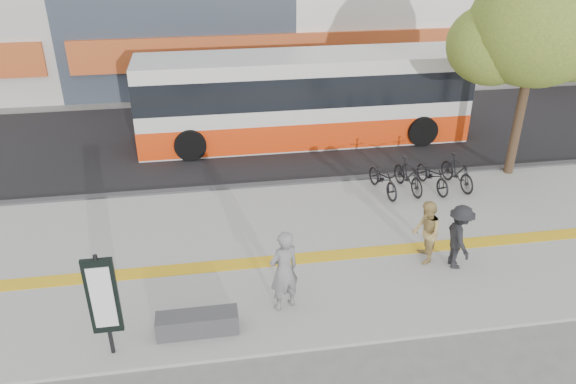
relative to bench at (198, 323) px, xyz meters
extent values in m
plane|color=#63635E|center=(2.60, 1.20, -0.30)|extent=(120.00, 120.00, 0.00)
cube|color=gray|center=(2.60, 2.70, -0.27)|extent=(40.00, 7.00, 0.08)
cube|color=yellow|center=(2.60, 2.20, -0.22)|extent=(40.00, 0.45, 0.01)
cube|color=black|center=(2.60, 10.20, -0.28)|extent=(40.00, 8.00, 0.06)
cube|color=#363638|center=(2.60, 6.20, -0.23)|extent=(40.00, 0.25, 0.14)
cube|color=#C65224|center=(4.60, 15.25, 1.70)|extent=(19.00, 0.50, 1.40)
cube|color=#363638|center=(0.00, 0.00, 0.00)|extent=(1.60, 0.45, 0.45)
cylinder|color=black|center=(-1.60, -0.30, 0.88)|extent=(0.08, 0.08, 2.20)
cube|color=black|center=(-1.60, -0.30, 1.09)|extent=(0.55, 0.08, 1.60)
cube|color=white|center=(-1.60, -0.35, 1.09)|extent=(0.40, 0.02, 1.30)
cylinder|color=#39241A|center=(9.80, 5.90, 1.38)|extent=(0.28, 0.28, 3.20)
ellipsoid|color=#507025|center=(9.80, 5.90, 4.29)|extent=(3.80, 3.80, 3.42)
ellipsoid|color=#507025|center=(8.80, 6.40, 3.69)|extent=(2.60, 2.60, 2.34)
ellipsoid|color=#507025|center=(10.70, 5.50, 3.90)|extent=(2.40, 2.40, 2.16)
cube|color=silver|center=(3.91, 9.70, 1.28)|extent=(11.41, 2.38, 3.04)
cube|color=#E93B0D|center=(3.91, 9.70, 0.28)|extent=(11.43, 2.40, 0.95)
cube|color=black|center=(3.91, 9.70, 1.80)|extent=(11.43, 2.40, 1.05)
cylinder|color=black|center=(-0.08, 8.51, 0.28)|extent=(1.05, 0.33, 1.05)
cylinder|color=black|center=(-0.08, 10.89, 0.28)|extent=(1.05, 0.33, 1.05)
cylinder|color=black|center=(7.91, 8.51, 0.28)|extent=(1.05, 0.33, 1.05)
cylinder|color=black|center=(7.91, 10.89, 0.28)|extent=(1.05, 0.33, 1.05)
imported|color=black|center=(5.45, 5.20, 0.21)|extent=(0.87, 1.75, 0.88)
imported|color=black|center=(6.20, 5.20, 0.26)|extent=(0.74, 1.68, 0.98)
imported|color=black|center=(6.96, 5.20, 0.21)|extent=(0.87, 1.75, 0.88)
imported|color=black|center=(7.72, 5.20, 0.26)|extent=(0.74, 1.68, 0.98)
imported|color=black|center=(1.80, 0.51, 0.69)|extent=(0.79, 0.67, 1.84)
imported|color=tan|center=(5.32, 1.69, 0.55)|extent=(0.72, 0.85, 1.54)
imported|color=black|center=(5.98, 1.35, 0.56)|extent=(0.66, 1.06, 1.58)
camera|label=1|loc=(0.42, -8.63, 7.33)|focal=34.58mm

